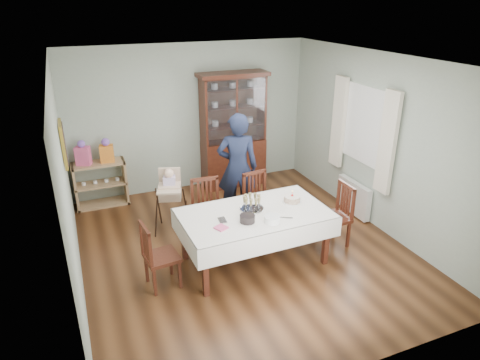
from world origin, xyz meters
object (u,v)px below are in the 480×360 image
birthday_cake (292,199)px  gift_bag_orange (107,151)px  china_cabinet (233,129)px  chair_far_left (208,225)px  chair_end_right (333,227)px  gift_bag_pink (83,154)px  champagne_tray (252,205)px  high_chair (171,206)px  chair_end_left (161,267)px  chair_far_right (260,216)px  dining_table (254,237)px  sideboard (101,184)px  woman (237,168)px

birthday_cake → gift_bag_orange: (-2.21, 2.55, 0.18)m
china_cabinet → birthday_cake: 2.57m
chair_far_left → birthday_cake: (1.04, -0.63, 0.52)m
chair_far_left → china_cabinet: bearing=64.2°
chair_end_right → gift_bag_pink: 4.26m
champagne_tray → high_chair: bearing=124.0°
chair_end_left → champagne_tray: bearing=-89.7°
gift_bag_pink → chair_end_left: bearing=-76.0°
chair_far_right → chair_end_left: (-1.73, -0.75, -0.02)m
chair_end_right → dining_table: bearing=-90.7°
high_chair → china_cabinet: bearing=56.9°
chair_end_right → birthday_cake: bearing=-99.2°
chair_far_right → birthday_cake: (0.20, -0.61, 0.52)m
sideboard → woman: size_ratio=0.50×
woman → chair_end_right: bearing=145.8°
woman → chair_far_right: bearing=121.9°
chair_far_right → chair_end_left: 1.88m
woman → champagne_tray: woman is taller
chair_far_left → chair_far_right: size_ratio=1.02×
chair_far_right → high_chair: 1.40m
chair_far_right → gift_bag_pink: bearing=133.4°
china_cabinet → chair_far_right: size_ratio=2.25×
chair_far_right → chair_end_left: chair_far_right is taller
chair_end_left → high_chair: 1.48m
china_cabinet → gift_bag_pink: (-2.72, 0.00, -0.13)m
woman → champagne_tray: bearing=95.4°
sideboard → gift_bag_orange: size_ratio=2.13×
high_chair → gift_bag_pink: bearing=149.1°
champagne_tray → dining_table: bearing=-90.5°
china_cabinet → high_chair: size_ratio=2.12×
gift_bag_orange → chair_end_right: bearing=-42.8°
chair_far_left → chair_end_right: bearing=-18.2°
china_cabinet → chair_far_right: (-0.32, -1.93, -0.84)m
high_chair → gift_bag_pink: gift_bag_pink is taller
chair_far_right → chair_end_right: chair_far_right is taller
dining_table → chair_end_left: (-1.32, -0.05, -0.12)m
chair_far_right → champagne_tray: 0.90m
chair_far_right → high_chair: bearing=145.2°
gift_bag_pink → gift_bag_orange: gift_bag_pink is taller
china_cabinet → chair_far_left: 2.39m
china_cabinet → chair_end_right: size_ratio=2.31×
sideboard → chair_far_left: (1.34, -1.93, -0.11)m
china_cabinet → sideboard: (-2.50, 0.02, -0.72)m
dining_table → chair_end_left: bearing=-177.9°
chair_end_right → champagne_tray: champagne_tray is taller
chair_end_left → gift_bag_orange: 2.79m
chair_far_left → woman: woman is taller
chair_end_left → high_chair: bearing=-25.4°
sideboard → high_chair: high_chair is taller
chair_far_left → high_chair: (-0.41, 0.62, 0.11)m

